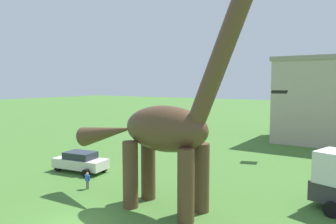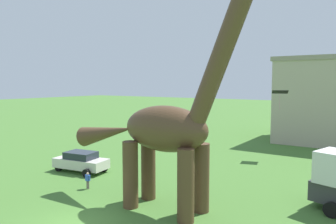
{
  "view_description": "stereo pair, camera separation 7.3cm",
  "coord_description": "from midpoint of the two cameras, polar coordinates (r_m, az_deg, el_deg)",
  "views": [
    {
      "loc": [
        12.09,
        -10.21,
        6.86
      ],
      "look_at": [
        2.34,
        4.58,
        5.27
      ],
      "focal_mm": 34.98,
      "sensor_mm": 36.0,
      "label": 1
    },
    {
      "loc": [
        12.15,
        -10.17,
        6.86
      ],
      "look_at": [
        2.34,
        4.58,
        5.27
      ],
      "focal_mm": 34.98,
      "sensor_mm": 36.0,
      "label": 2
    }
  ],
  "objects": [
    {
      "name": "parked_sedan_left",
      "position": [
        26.43,
        -14.85,
        -8.3
      ],
      "size": [
        4.42,
        2.4,
        1.55
      ],
      "rotation": [
        0.0,
        0.0,
        0.15
      ],
      "color": "silver",
      "rests_on": "ground_plane"
    },
    {
      "name": "person_far_spectator",
      "position": [
        22.2,
        -13.72,
        -11.25
      ],
      "size": [
        0.41,
        0.18,
        1.09
      ],
      "rotation": [
        0.0,
        0.0,
        4.1
      ],
      "color": "#6B6056",
      "rests_on": "ground_plane"
    },
    {
      "name": "dinosaur_sculpture",
      "position": [
        17.47,
        -0.53,
        -2.91
      ],
      "size": [
        11.69,
        2.48,
        12.22
      ],
      "rotation": [
        0.0,
        0.0,
        0.06
      ],
      "color": "#513823",
      "rests_on": "ground_plane"
    },
    {
      "name": "kite_mid_center",
      "position": [
        31.32,
        19.0,
        3.3
      ],
      "size": [
        1.64,
        1.39,
        1.76
      ],
      "color": "black"
    }
  ]
}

